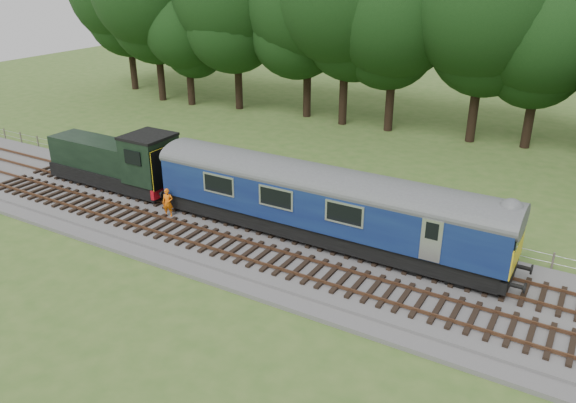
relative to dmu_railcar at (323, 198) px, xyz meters
The scene contains 9 objects.
ground 4.77m from the dmu_railcar, 159.46° to the right, with size 120.00×120.00×0.00m, color #3C6023.
ballast 4.67m from the dmu_railcar, 159.46° to the right, with size 70.00×7.00×0.35m, color #4C4C4F.
track_north 4.33m from the dmu_railcar, behind, with size 67.20×2.40×0.21m.
track_south 5.27m from the dmu_railcar, 141.23° to the right, with size 67.20×2.40×0.21m.
fence 5.51m from the dmu_railcar, 140.31° to the left, with size 64.00×0.12×1.00m, color #6B6054, non-canonical shape.
tree_line 21.10m from the dmu_railcar, 100.28° to the left, with size 70.00×8.00×18.00m, color black, non-canonical shape.
dmu_railcar is the anchor object (origin of this frame).
shunter_loco 13.94m from the dmu_railcar, behind, with size 8.91×2.60×3.38m.
worker 8.78m from the dmu_railcar, 168.44° to the right, with size 0.58×0.38×1.59m, color orange.
Camera 1 is at (14.91, -20.95, 13.27)m, focal length 35.00 mm.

